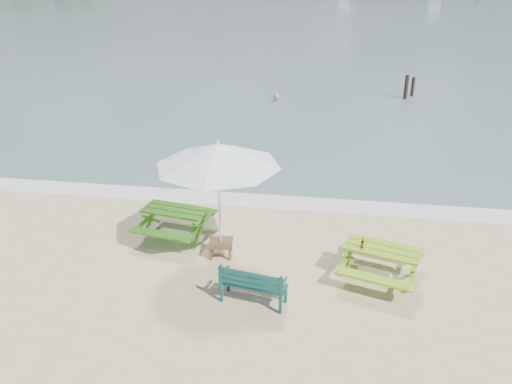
# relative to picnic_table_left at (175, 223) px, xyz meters

# --- Properties ---
(sea) EXTENTS (300.00, 300.00, 0.00)m
(sea) POSITION_rel_picnic_table_left_xyz_m (2.26, 82.61, -0.34)
(sea) COLOR slate
(sea) RESTS_ON ground
(foam_strip) EXTENTS (22.00, 0.90, 0.01)m
(foam_strip) POSITION_rel_picnic_table_left_xyz_m (2.26, 2.21, -0.34)
(foam_strip) COLOR silver
(foam_strip) RESTS_ON ground
(picnic_table_left) EXTENTS (1.76, 1.89, 0.71)m
(picnic_table_left) POSITION_rel_picnic_table_left_xyz_m (0.00, 0.00, 0.00)
(picnic_table_left) COLOR #449F18
(picnic_table_left) RESTS_ON ground
(picnic_table_right) EXTENTS (1.91, 2.02, 0.71)m
(picnic_table_right) POSITION_rel_picnic_table_left_xyz_m (4.65, -1.08, 0.00)
(picnic_table_right) COLOR #739E18
(picnic_table_right) RESTS_ON ground
(park_bench) EXTENTS (1.31, 0.64, 0.77)m
(park_bench) POSITION_rel_picnic_table_left_xyz_m (2.22, -2.25, -0.10)
(park_bench) COLOR #0F3F3B
(park_bench) RESTS_ON ground
(side_table) EXTENTS (0.59, 0.59, 0.34)m
(side_table) POSITION_rel_picnic_table_left_xyz_m (1.24, -0.68, -0.16)
(side_table) COLOR brown
(side_table) RESTS_ON ground
(patio_umbrella) EXTENTS (2.96, 2.96, 2.60)m
(patio_umbrella) POSITION_rel_picnic_table_left_xyz_m (1.24, -0.68, 2.02)
(patio_umbrella) COLOR silver
(patio_umbrella) RESTS_ON ground
(beer_bottle) EXTENTS (0.06, 0.06, 0.23)m
(beer_bottle) POSITION_rel_picnic_table_left_xyz_m (4.24, -1.13, 0.45)
(beer_bottle) COLOR brown
(beer_bottle) RESTS_ON picnic_table_right
(swimmer) EXTENTS (0.73, 0.61, 1.73)m
(swimmer) POSITION_rel_picnic_table_left_xyz_m (0.87, 13.47, -0.83)
(swimmer) COLOR tan
(swimmer) RESTS_ON ground
(mooring_pilings) EXTENTS (0.58, 0.78, 1.35)m
(mooring_pilings) POSITION_rel_picnic_table_left_xyz_m (7.17, 15.07, 0.09)
(mooring_pilings) COLOR black
(mooring_pilings) RESTS_ON ground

